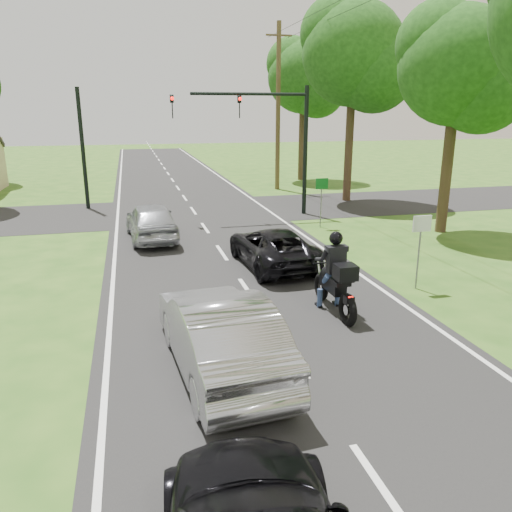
{
  "coord_description": "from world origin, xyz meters",
  "views": [
    {
      "loc": [
        -3.0,
        -8.88,
        4.88
      ],
      "look_at": [
        -0.0,
        3.0,
        1.3
      ],
      "focal_mm": 35.0,
      "sensor_mm": 36.0,
      "label": 1
    }
  ],
  "objects_px": {
    "traffic_signal": "(268,127)",
    "utility_pole_far": "(278,107)",
    "sign_white": "(421,234)",
    "sign_green": "(322,191)",
    "silver_sedan": "(219,333)",
    "motorcycle_rider": "(336,281)",
    "dark_suv": "(273,247)",
    "silver_suv": "(151,221)"
  },
  "relations": [
    {
      "from": "traffic_signal",
      "to": "utility_pole_far",
      "type": "relative_size",
      "value": 0.64
    },
    {
      "from": "sign_white",
      "to": "sign_green",
      "type": "relative_size",
      "value": 1.0
    },
    {
      "from": "silver_sedan",
      "to": "traffic_signal",
      "type": "relative_size",
      "value": 0.75
    },
    {
      "from": "motorcycle_rider",
      "to": "sign_white",
      "type": "relative_size",
      "value": 1.15
    },
    {
      "from": "traffic_signal",
      "to": "sign_green",
      "type": "distance_m",
      "value": 4.24
    },
    {
      "from": "sign_white",
      "to": "sign_green",
      "type": "distance_m",
      "value": 8.0
    },
    {
      "from": "motorcycle_rider",
      "to": "dark_suv",
      "type": "height_order",
      "value": "motorcycle_rider"
    },
    {
      "from": "dark_suv",
      "to": "sign_green",
      "type": "bearing_deg",
      "value": -129.76
    },
    {
      "from": "utility_pole_far",
      "to": "sign_green",
      "type": "relative_size",
      "value": 4.71
    },
    {
      "from": "silver_suv",
      "to": "traffic_signal",
      "type": "height_order",
      "value": "traffic_signal"
    },
    {
      "from": "silver_sedan",
      "to": "traffic_signal",
      "type": "height_order",
      "value": "traffic_signal"
    },
    {
      "from": "traffic_signal",
      "to": "dark_suv",
      "type": "bearing_deg",
      "value": -104.13
    },
    {
      "from": "motorcycle_rider",
      "to": "utility_pole_far",
      "type": "distance_m",
      "value": 21.0
    },
    {
      "from": "dark_suv",
      "to": "sign_white",
      "type": "distance_m",
      "value": 4.68
    },
    {
      "from": "motorcycle_rider",
      "to": "silver_sedan",
      "type": "height_order",
      "value": "motorcycle_rider"
    },
    {
      "from": "sign_green",
      "to": "motorcycle_rider",
      "type": "bearing_deg",
      "value": -109.1
    },
    {
      "from": "dark_suv",
      "to": "traffic_signal",
      "type": "height_order",
      "value": "traffic_signal"
    },
    {
      "from": "dark_suv",
      "to": "motorcycle_rider",
      "type": "bearing_deg",
      "value": 91.94
    },
    {
      "from": "silver_sedan",
      "to": "silver_suv",
      "type": "distance_m",
      "value": 10.82
    },
    {
      "from": "silver_suv",
      "to": "sign_white",
      "type": "distance_m",
      "value": 10.36
    },
    {
      "from": "motorcycle_rider",
      "to": "traffic_signal",
      "type": "distance_m",
      "value": 12.62
    },
    {
      "from": "motorcycle_rider",
      "to": "silver_suv",
      "type": "distance_m",
      "value": 9.55
    },
    {
      "from": "sign_green",
      "to": "silver_sedan",
      "type": "bearing_deg",
      "value": -119.86
    },
    {
      "from": "utility_pole_far",
      "to": "sign_white",
      "type": "xyz_separation_m",
      "value": [
        -1.5,
        -19.02,
        -3.49
      ]
    },
    {
      "from": "silver_suv",
      "to": "sign_white",
      "type": "bearing_deg",
      "value": 128.52
    },
    {
      "from": "traffic_signal",
      "to": "utility_pole_far",
      "type": "xyz_separation_m",
      "value": [
        2.86,
        8.0,
        0.95
      ]
    },
    {
      "from": "silver_suv",
      "to": "sign_green",
      "type": "height_order",
      "value": "sign_green"
    },
    {
      "from": "traffic_signal",
      "to": "sign_white",
      "type": "height_order",
      "value": "traffic_signal"
    },
    {
      "from": "dark_suv",
      "to": "silver_suv",
      "type": "distance_m",
      "value": 5.77
    },
    {
      "from": "sign_green",
      "to": "sign_white",
      "type": "bearing_deg",
      "value": -91.43
    },
    {
      "from": "dark_suv",
      "to": "silver_suv",
      "type": "relative_size",
      "value": 1.03
    },
    {
      "from": "silver_suv",
      "to": "dark_suv",
      "type": "bearing_deg",
      "value": 125.11
    },
    {
      "from": "utility_pole_far",
      "to": "dark_suv",
      "type": "bearing_deg",
      "value": -106.97
    },
    {
      "from": "silver_sedan",
      "to": "sign_white",
      "type": "distance_m",
      "value": 7.06
    },
    {
      "from": "silver_sedan",
      "to": "sign_green",
      "type": "relative_size",
      "value": 2.24
    },
    {
      "from": "utility_pole_far",
      "to": "sign_white",
      "type": "relative_size",
      "value": 4.71
    },
    {
      "from": "sign_green",
      "to": "dark_suv",
      "type": "bearing_deg",
      "value": -126.03
    },
    {
      "from": "utility_pole_far",
      "to": "sign_green",
      "type": "bearing_deg",
      "value": -96.73
    },
    {
      "from": "silver_sedan",
      "to": "silver_suv",
      "type": "xyz_separation_m",
      "value": [
        -0.77,
        10.79,
        -0.05
      ]
    },
    {
      "from": "motorcycle_rider",
      "to": "sign_white",
      "type": "height_order",
      "value": "sign_white"
    },
    {
      "from": "motorcycle_rider",
      "to": "sign_white",
      "type": "distance_m",
      "value": 3.22
    },
    {
      "from": "silver_sedan",
      "to": "traffic_signal",
      "type": "bearing_deg",
      "value": -113.9
    }
  ]
}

